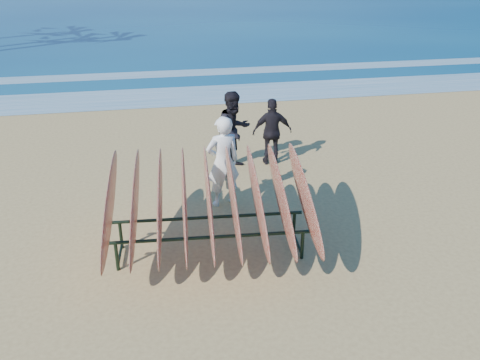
{
  "coord_description": "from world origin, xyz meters",
  "views": [
    {
      "loc": [
        -1.53,
        -7.11,
        4.65
      ],
      "look_at": [
        0.0,
        0.8,
        0.95
      ],
      "focal_mm": 38.0,
      "sensor_mm": 36.0,
      "label": 1
    }
  ],
  "objects_px": {
    "surfboard_rack": "(209,201)",
    "person_dark_a": "(234,130)",
    "person_dark_b": "(272,132)",
    "person_white": "(223,162)"
  },
  "relations": [
    {
      "from": "surfboard_rack",
      "to": "person_dark_b",
      "type": "height_order",
      "value": "surfboard_rack"
    },
    {
      "from": "surfboard_rack",
      "to": "person_white",
      "type": "bearing_deg",
      "value": 78.14
    },
    {
      "from": "person_white",
      "to": "person_dark_b",
      "type": "height_order",
      "value": "person_white"
    },
    {
      "from": "person_dark_b",
      "to": "person_dark_a",
      "type": "bearing_deg",
      "value": 7.93
    },
    {
      "from": "person_dark_a",
      "to": "person_dark_b",
      "type": "xyz_separation_m",
      "value": [
        0.91,
        0.07,
        -0.12
      ]
    },
    {
      "from": "surfboard_rack",
      "to": "person_dark_a",
      "type": "relative_size",
      "value": 1.89
    },
    {
      "from": "surfboard_rack",
      "to": "person_white",
      "type": "xyz_separation_m",
      "value": [
        0.5,
        1.72,
        -0.07
      ]
    },
    {
      "from": "person_white",
      "to": "person_dark_b",
      "type": "bearing_deg",
      "value": -138.51
    },
    {
      "from": "person_dark_a",
      "to": "person_dark_b",
      "type": "bearing_deg",
      "value": -24.74
    },
    {
      "from": "person_dark_a",
      "to": "person_white",
      "type": "bearing_deg",
      "value": -136.09
    }
  ]
}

